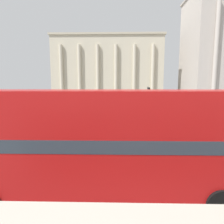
{
  "coord_description": "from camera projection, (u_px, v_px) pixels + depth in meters",
  "views": [
    {
      "loc": [
        -0.94,
        -2.07,
        4.35
      ],
      "look_at": [
        -1.39,
        15.93,
        1.89
      ],
      "focal_mm": 32.0,
      "sensor_mm": 36.0,
      "label": 1
    }
  ],
  "objects": [
    {
      "name": "pedestrian_white",
      "position": [
        124.0,
        121.0,
        19.06
      ],
      "size": [
        0.32,
        0.32,
        1.63
      ],
      "rotation": [
        0.0,
        0.0,
        1.88
      ],
      "color": "#282B33",
      "rests_on": "ground_plane"
    },
    {
      "name": "plaza_building_left",
      "position": [
        108.0,
        69.0,
        56.67
      ],
      "size": [
        29.9,
        12.14,
        17.46
      ],
      "color": "beige",
      "rests_on": "ground_plane"
    },
    {
      "name": "double_decker_bus",
      "position": [
        104.0,
        139.0,
        7.55
      ],
      "size": [
        10.56,
        2.76,
        4.15
      ],
      "rotation": [
        0.0,
        0.0,
        -0.03
      ],
      "color": "black",
      "rests_on": "ground_plane"
    },
    {
      "name": "traffic_light_mid",
      "position": [
        120.0,
        105.0,
        19.88
      ],
      "size": [
        0.42,
        0.24,
        3.61
      ],
      "color": "black",
      "rests_on": "ground_plane"
    },
    {
      "name": "pedestrian_grey",
      "position": [
        127.0,
        115.0,
        22.92
      ],
      "size": [
        0.32,
        0.32,
        1.6
      ],
      "rotation": [
        0.0,
        0.0,
        5.56
      ],
      "color": "#282B33",
      "rests_on": "ground_plane"
    },
    {
      "name": "pedestrian_red",
      "position": [
        94.0,
        114.0,
        22.75
      ],
      "size": [
        0.32,
        0.32,
        1.77
      ],
      "rotation": [
        0.0,
        0.0,
        1.69
      ],
      "color": "#282B33",
      "rests_on": "ground_plane"
    },
    {
      "name": "pedestrian_olive",
      "position": [
        89.0,
        107.0,
        30.64
      ],
      "size": [
        0.32,
        0.32,
        1.59
      ],
      "rotation": [
        0.0,
        0.0,
        3.04
      ],
      "color": "#282B33",
      "rests_on": "ground_plane"
    },
    {
      "name": "traffic_light_far",
      "position": [
        148.0,
        98.0,
        26.13
      ],
      "size": [
        0.42,
        0.24,
        4.1
      ],
      "color": "black",
      "rests_on": "ground_plane"
    }
  ]
}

